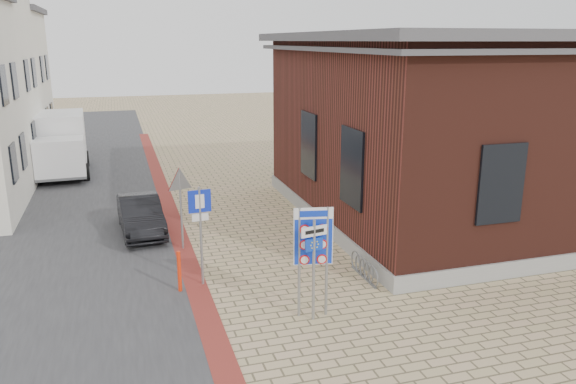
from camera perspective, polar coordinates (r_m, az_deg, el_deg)
ground at (r=13.56m, az=1.15°, el=-13.60°), size 120.00×120.00×0.00m
road_strip at (r=27.15m, az=-20.19°, el=0.32°), size 7.00×60.00×0.02m
curb_strip at (r=22.33m, az=-11.80°, el=-2.12°), size 0.60×40.00×0.02m
brick_building at (r=22.48m, az=17.80°, el=6.67°), size 13.00×13.00×6.80m
bike_rack at (r=16.18m, az=7.74°, el=-7.75°), size 0.08×1.80×0.60m
sedan at (r=20.25m, az=-14.75°, el=-2.26°), size 1.60×3.95×1.28m
box_truck at (r=30.24m, az=-22.07°, el=4.56°), size 2.65×5.81×2.99m
border_sign at (r=13.32m, az=2.58°, el=-4.79°), size 0.93×0.23×2.76m
essen_sign at (r=13.24m, az=2.65°, el=-6.34°), size 0.68×0.17×2.52m
parking_sign at (r=15.19m, az=-8.90°, el=-2.65°), size 0.61×0.10×2.79m
yield_sign at (r=17.95m, az=-10.91°, el=0.36°), size 0.90×0.36×2.64m
bollard at (r=15.35m, az=-10.98°, el=-7.94°), size 0.11×0.11×1.15m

